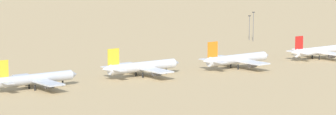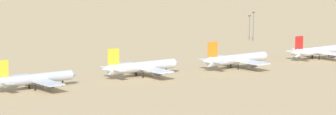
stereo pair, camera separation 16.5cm
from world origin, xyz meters
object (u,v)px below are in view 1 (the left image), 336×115
at_px(parked_jet_yellow_1, 34,79).
at_px(light_pole_west, 249,26).
at_px(parked_jet_red_4, 317,51).
at_px(light_pole_mid, 253,25).
at_px(parked_jet_yellow_2, 142,67).
at_px(parked_jet_orange_3, 236,59).

bearing_deg(parked_jet_yellow_1, light_pole_west, 21.55).
height_order(parked_jet_red_4, light_pole_mid, light_pole_mid).
relative_size(parked_jet_red_4, light_pole_west, 2.52).
distance_m(light_pole_west, light_pole_mid, 6.35).
bearing_deg(light_pole_west, parked_jet_yellow_2, -145.19).
xyz_separation_m(parked_jet_yellow_1, light_pole_mid, (171.55, 83.74, 5.87)).
relative_size(parked_jet_yellow_2, parked_jet_red_4, 1.07).
relative_size(parked_jet_yellow_2, light_pole_west, 2.70).
bearing_deg(parked_jet_orange_3, light_pole_west, 44.05).
bearing_deg(light_pole_west, parked_jet_yellow_1, -152.62).
relative_size(parked_jet_yellow_2, parked_jet_orange_3, 0.99).
height_order(parked_jet_yellow_1, light_pole_mid, light_pole_mid).
bearing_deg(parked_jet_orange_3, parked_jet_yellow_1, 175.42).
distance_m(parked_jet_red_4, light_pole_west, 85.40).
xyz_separation_m(parked_jet_yellow_1, parked_jet_orange_3, (99.99, 2.41, 0.25)).
bearing_deg(parked_jet_red_4, light_pole_mid, 70.43).
relative_size(parked_jet_orange_3, parked_jet_red_4, 1.08).
xyz_separation_m(parked_jet_yellow_1, light_pole_west, (173.22, 89.71, 4.51)).
distance_m(parked_jet_orange_3, light_pole_west, 114.02).
height_order(parked_jet_orange_3, parked_jet_red_4, parked_jet_orange_3).
xyz_separation_m(parked_jet_orange_3, parked_jet_red_4, (53.26, 4.40, -0.34)).
distance_m(parked_jet_red_4, light_pole_mid, 79.30).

